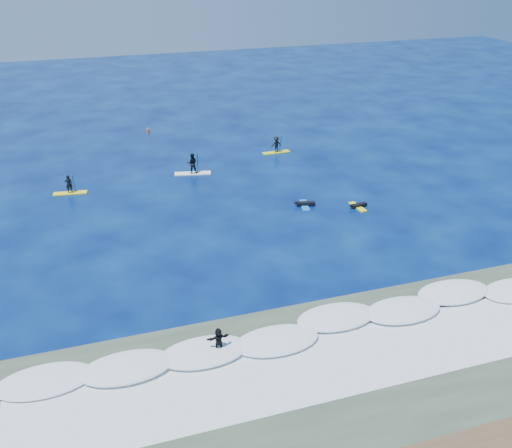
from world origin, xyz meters
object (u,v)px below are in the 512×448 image
object	(u,v)px
marker_buoy	(148,130)
wave_surfer	(219,341)
prone_paddler_far	(305,204)
sup_paddler_left	(69,187)
prone_paddler_near	(358,206)
sup_paddler_center	(192,165)
sup_paddler_right	(276,146)

from	to	relation	value
marker_buoy	wave_surfer	bearing A→B (deg)	-93.06
prone_paddler_far	sup_paddler_left	bearing A→B (deg)	79.02
prone_paddler_near	wave_surfer	world-z (taller)	wave_surfer
sup_paddler_center	wave_surfer	bearing A→B (deg)	-87.65
sup_paddler_left	marker_buoy	distance (m)	17.73
marker_buoy	sup_paddler_center	bearing A→B (deg)	-81.39
sup_paddler_left	wave_surfer	xyz separation A→B (m)	(6.85, -24.66, 0.19)
marker_buoy	sup_paddler_right	bearing A→B (deg)	-43.04
prone_paddler_near	prone_paddler_far	distance (m)	4.36
sup_paddler_right	prone_paddler_far	bearing A→B (deg)	-100.88
prone_paddler_near	wave_surfer	bearing A→B (deg)	127.28
marker_buoy	sup_paddler_left	bearing A→B (deg)	-120.45
sup_paddler_center	marker_buoy	size ratio (longest dim) A/B	4.75
sup_paddler_right	wave_surfer	distance (m)	32.18
prone_paddler_far	marker_buoy	world-z (taller)	marker_buoy
sup_paddler_center	prone_paddler_far	xyz separation A→B (m)	(7.26, -9.94, -0.73)
prone_paddler_near	sup_paddler_left	bearing A→B (deg)	59.87
prone_paddler_near	wave_surfer	xyz separation A→B (m)	(-15.55, -14.37, 0.67)
marker_buoy	prone_paddler_far	bearing A→B (deg)	-68.60
sup_paddler_right	wave_surfer	bearing A→B (deg)	-116.51
prone_paddler_near	wave_surfer	size ratio (longest dim) A/B	1.02
sup_paddler_left	marker_buoy	size ratio (longest dim) A/B	3.96
prone_paddler_near	marker_buoy	world-z (taller)	marker_buoy
sup_paddler_right	prone_paddler_near	world-z (taller)	sup_paddler_right
sup_paddler_left	marker_buoy	bearing A→B (deg)	67.18
prone_paddler_far	wave_surfer	distance (m)	19.73
sup_paddler_left	prone_paddler_far	xyz separation A→B (m)	(18.36, -8.65, -0.46)
sup_paddler_left	wave_surfer	distance (m)	25.59
sup_paddler_right	marker_buoy	world-z (taller)	sup_paddler_right
sup_paddler_center	prone_paddler_far	distance (m)	12.33
sup_paddler_right	marker_buoy	xyz separation A→B (m)	(-11.60, 10.83, -0.47)
sup_paddler_right	sup_paddler_center	bearing A→B (deg)	-162.85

